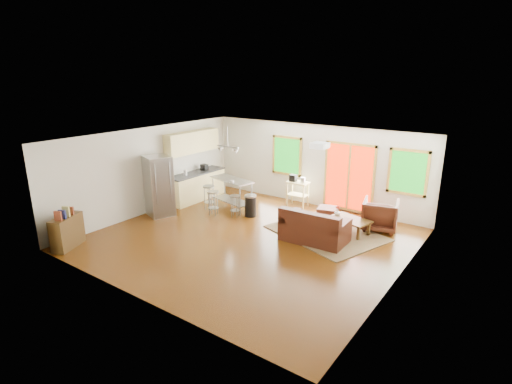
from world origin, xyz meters
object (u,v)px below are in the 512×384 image
Objects in this scene: coffee_table at (350,221)px; kitchen_cart at (297,185)px; refrigerator at (159,186)px; ottoman at (327,213)px; island at (232,188)px; loveseat at (314,229)px; armchair at (380,213)px; rug at (326,233)px.

kitchen_cart is at bearing 153.03° from coffee_table.
refrigerator reaches higher than coffee_table.
ottoman is (-0.97, 0.64, -0.18)m from coffee_table.
loveseat is at bearing -14.13° from island.
refrigerator is 1.13× the size of island.
kitchen_cart is (-2.29, 1.17, 0.34)m from coffee_table.
armchair is 1.71× the size of ottoman.
rug is 1.54× the size of refrigerator.
refrigerator is at bearing -149.04° from ottoman.
rug is at bearing -143.65° from coffee_table.
kitchen_cart is at bearing 66.36° from refrigerator.
coffee_table is at bearing 40.19° from armchair.
armchair reaches higher than ottoman.
rug is at bearing 84.80° from loveseat.
armchair is 1.54m from ottoman.
coffee_table is 5.62m from refrigerator.
loveseat reaches higher than coffee_table.
island is (-3.87, -0.20, 0.30)m from coffee_table.
kitchen_cart is at bearing 126.59° from loveseat.
coffee_table is at bearing 60.54° from loveseat.
rug is 2.71× the size of kitchen_cart.
refrigerator is at bearing -161.85° from rug.
ottoman is (-0.43, 1.68, -0.16)m from loveseat.
ottoman is (-1.51, -0.10, -0.28)m from armchair.
loveseat is at bearing 30.79° from refrigerator.
refrigerator is (-4.71, -0.89, 0.56)m from loveseat.
rug is at bearing -2.94° from island.
loveseat reaches higher than ottoman.
loveseat is at bearing -51.42° from kitchen_cart.
armchair is (1.04, 1.12, 0.45)m from rug.
refrigerator reaches higher than ottoman.
kitchen_cart reaches higher than loveseat.
island reaches higher than loveseat.
rug is 1.73× the size of island.
refrigerator is at bearing -128.56° from island.
armchair is 4.52m from island.
loveseat is at bearing 44.97° from armchair.
refrigerator is (-5.25, -1.93, 0.54)m from coffee_table.
loveseat reaches higher than rug.
rug is at bearing -65.21° from ottoman.
kitchen_cart is (2.96, 3.09, -0.20)m from refrigerator.
armchair is at bearing 3.93° from ottoman.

